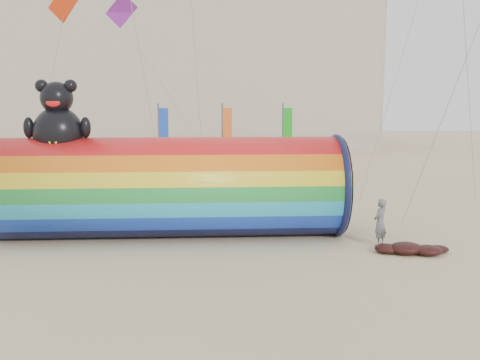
{
  "coord_description": "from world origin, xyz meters",
  "views": [
    {
      "loc": [
        -0.67,
        -17.89,
        5.21
      ],
      "look_at": [
        0.5,
        1.5,
        2.4
      ],
      "focal_mm": 40.0,
      "sensor_mm": 36.0,
      "label": 1
    }
  ],
  "objects": [
    {
      "name": "ground",
      "position": [
        0.0,
        0.0,
        0.0
      ],
      "size": [
        160.0,
        160.0,
        0.0
      ],
      "primitive_type": "plane",
      "color": "#CCB58C",
      "rests_on": "ground"
    },
    {
      "name": "windsock_assembly",
      "position": [
        -2.15,
        2.88,
        2.05
      ],
      "size": [
        13.41,
        4.08,
        6.18
      ],
      "color": "red",
      "rests_on": "ground"
    },
    {
      "name": "hotel_building",
      "position": [
        -12.0,
        45.95,
        10.31
      ],
      "size": [
        60.4,
        15.4,
        20.6
      ],
      "color": "#B7AD99",
      "rests_on": "ground"
    },
    {
      "name": "kite_handler",
      "position": [
        5.6,
        0.86,
        0.88
      ],
      "size": [
        0.75,
        0.75,
        1.75
      ],
      "primitive_type": "imported",
      "rotation": [
        0.0,
        0.0,
        3.93
      ],
      "color": "slate",
      "rests_on": "ground"
    },
    {
      "name": "fabric_bundle",
      "position": [
        6.38,
        -0.2,
        0.17
      ],
      "size": [
        2.62,
        1.35,
        0.41
      ],
      "color": "#3D100B",
      "rests_on": "ground"
    },
    {
      "name": "festival_banners",
      "position": [
        0.43,
        14.96,
        2.64
      ],
      "size": [
        8.26,
        0.72,
        5.2
      ],
      "color": "#59595E",
      "rests_on": "ground"
    }
  ]
}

